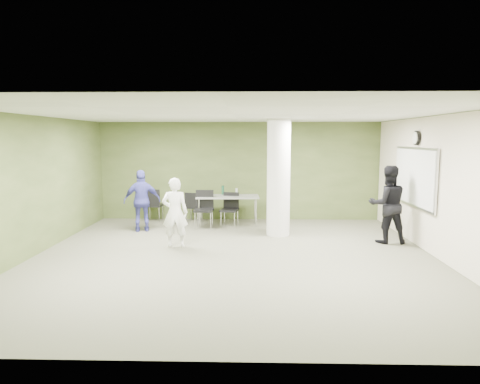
{
  "coord_description": "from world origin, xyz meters",
  "views": [
    {
      "loc": [
        0.35,
        -8.25,
        2.35
      ],
      "look_at": [
        0.1,
        1.0,
        1.18
      ],
      "focal_mm": 32.0,
      "sensor_mm": 36.0,
      "label": 1
    }
  ],
  "objects_px": {
    "folding_table": "(228,198)",
    "man_black": "(388,204)",
    "man_blue": "(142,201)",
    "woman_white": "(175,212)",
    "chair_back_left": "(153,203)"
  },
  "relations": [
    {
      "from": "folding_table",
      "to": "man_black",
      "type": "bearing_deg",
      "value": -29.66
    },
    {
      "from": "folding_table",
      "to": "man_blue",
      "type": "distance_m",
      "value": 2.28
    },
    {
      "from": "man_black",
      "to": "man_blue",
      "type": "relative_size",
      "value": 1.12
    },
    {
      "from": "woman_white",
      "to": "man_black",
      "type": "height_order",
      "value": "man_black"
    },
    {
      "from": "man_blue",
      "to": "folding_table",
      "type": "bearing_deg",
      "value": -174.27
    },
    {
      "from": "chair_back_left",
      "to": "woman_white",
      "type": "distance_m",
      "value": 3.01
    },
    {
      "from": "folding_table",
      "to": "chair_back_left",
      "type": "distance_m",
      "value": 2.16
    },
    {
      "from": "woman_white",
      "to": "folding_table",
      "type": "bearing_deg",
      "value": -116.26
    },
    {
      "from": "folding_table",
      "to": "chair_back_left",
      "type": "height_order",
      "value": "folding_table"
    },
    {
      "from": "folding_table",
      "to": "woman_white",
      "type": "height_order",
      "value": "woman_white"
    },
    {
      "from": "folding_table",
      "to": "woman_white",
      "type": "bearing_deg",
      "value": -115.06
    },
    {
      "from": "woman_white",
      "to": "man_black",
      "type": "distance_m",
      "value": 4.73
    },
    {
      "from": "man_blue",
      "to": "man_black",
      "type": "bearing_deg",
      "value": 153.24
    },
    {
      "from": "folding_table",
      "to": "chair_back_left",
      "type": "xyz_separation_m",
      "value": [
        -2.12,
        0.38,
        -0.2
      ]
    },
    {
      "from": "folding_table",
      "to": "woman_white",
      "type": "xyz_separation_m",
      "value": [
        -1.0,
        -2.4,
        0.01
      ]
    }
  ]
}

